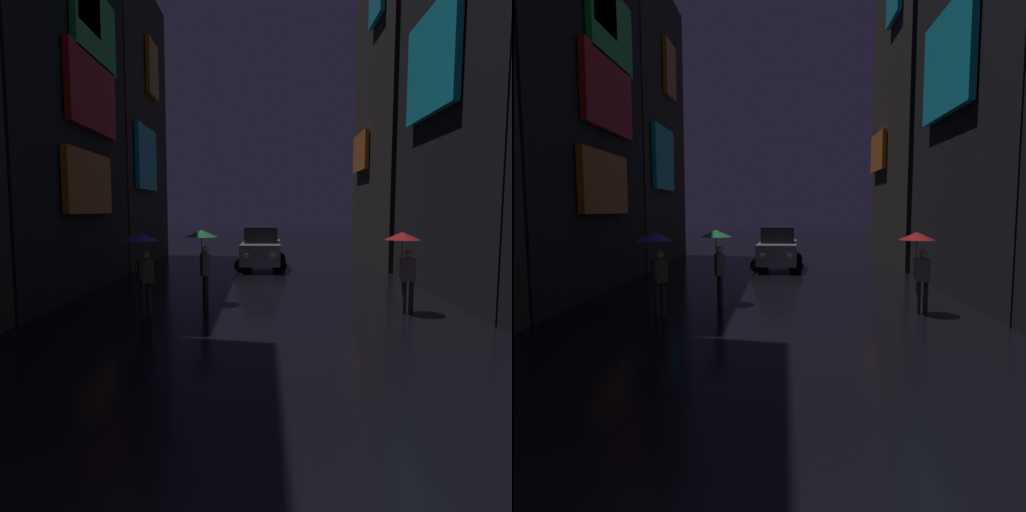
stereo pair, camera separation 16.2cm
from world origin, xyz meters
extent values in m
cube|color=#232328|center=(-7.50, 13.39, 6.74)|extent=(4.00, 8.78, 13.47)
cube|color=orange|center=(-5.35, 13.25, 3.53)|extent=(0.20, 3.59, 1.95)
cube|color=red|center=(-5.35, 13.81, 6.40)|extent=(0.20, 3.92, 2.34)
cube|color=#26E54C|center=(-5.35, 14.22, 8.70)|extent=(0.20, 3.59, 2.40)
cube|color=#33302D|center=(-7.50, 21.86, 6.83)|extent=(4.00, 7.73, 13.66)
cube|color=#19D8F2|center=(-5.35, 20.49, 5.10)|extent=(0.20, 3.22, 2.92)
cube|color=orange|center=(-5.35, 22.04, 9.63)|extent=(0.20, 1.83, 2.66)
cube|color=#19D8F2|center=(5.35, 13.32, 7.19)|extent=(0.20, 4.04, 3.19)
cube|color=#2D2826|center=(7.50, 21.98, 11.34)|extent=(4.00, 7.96, 22.68)
cube|color=orange|center=(5.35, 23.45, 5.73)|extent=(0.20, 3.03, 1.96)
cylinder|color=#38332D|center=(-1.40, 11.28, 0.42)|extent=(0.12, 0.12, 0.85)
cylinder|color=#38332D|center=(-1.47, 11.44, 0.42)|extent=(0.12, 0.12, 0.85)
cube|color=gray|center=(-1.43, 11.36, 1.15)|extent=(0.33, 0.40, 0.60)
sphere|color=beige|center=(-1.43, 11.36, 1.56)|extent=(0.22, 0.22, 0.22)
cylinder|color=gray|center=(-1.55, 11.51, 1.20)|extent=(0.09, 0.09, 0.50)
cylinder|color=slate|center=(-1.55, 11.51, 1.53)|extent=(0.02, 0.02, 0.77)
cone|color=green|center=(-1.55, 11.51, 2.02)|extent=(0.90, 0.90, 0.20)
cylinder|color=#38332D|center=(-2.69, 10.03, 0.42)|extent=(0.12, 0.12, 0.85)
cylinder|color=#38332D|center=(-2.81, 9.89, 0.42)|extent=(0.12, 0.12, 0.85)
cube|color=brown|center=(-2.75, 9.96, 1.15)|extent=(0.39, 0.40, 0.60)
sphere|color=tan|center=(-2.75, 9.96, 1.56)|extent=(0.22, 0.22, 0.22)
cylinder|color=brown|center=(-2.83, 9.79, 1.20)|extent=(0.09, 0.09, 0.50)
cylinder|color=slate|center=(-2.83, 9.79, 1.53)|extent=(0.02, 0.02, 0.77)
cone|color=#263FB2|center=(-2.83, 9.79, 2.02)|extent=(0.90, 0.90, 0.20)
cylinder|color=#2D2D38|center=(4.01, 10.36, 0.42)|extent=(0.12, 0.12, 0.85)
cylinder|color=#2D2D38|center=(3.83, 10.39, 0.42)|extent=(0.12, 0.12, 0.85)
cube|color=gray|center=(3.92, 10.37, 1.15)|extent=(0.37, 0.27, 0.60)
sphere|color=beige|center=(3.92, 10.37, 1.56)|extent=(0.22, 0.22, 0.22)
cylinder|color=gray|center=(3.74, 10.35, 1.20)|extent=(0.09, 0.09, 0.50)
cylinder|color=slate|center=(3.74, 10.35, 1.53)|extent=(0.02, 0.02, 0.77)
cone|color=red|center=(3.74, 10.35, 2.02)|extent=(0.90, 0.90, 0.20)
cube|color=#99999E|center=(0.10, 19.38, 0.77)|extent=(1.82, 4.15, 0.90)
cube|color=black|center=(0.10, 19.38, 1.57)|extent=(1.50, 1.89, 0.70)
cylinder|color=black|center=(0.87, 18.02, 0.32)|extent=(0.65, 0.24, 0.64)
cylinder|color=black|center=(-0.75, 18.07, 0.32)|extent=(0.65, 0.24, 0.64)
cylinder|color=black|center=(0.95, 20.68, 0.32)|extent=(0.65, 0.24, 0.64)
cylinder|color=black|center=(-0.67, 20.73, 0.32)|extent=(0.65, 0.24, 0.64)
cube|color=white|center=(0.59, 17.29, 0.77)|extent=(0.20, 0.07, 0.14)
cube|color=white|center=(-0.51, 17.32, 0.77)|extent=(0.20, 0.07, 0.14)
camera|label=1|loc=(0.21, -1.29, 2.67)|focal=32.00mm
camera|label=2|loc=(0.37, -1.29, 2.67)|focal=32.00mm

